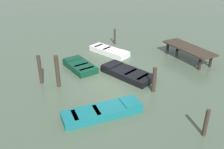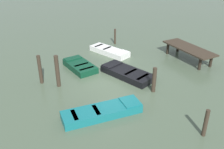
{
  "view_description": "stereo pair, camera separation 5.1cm",
  "coord_description": "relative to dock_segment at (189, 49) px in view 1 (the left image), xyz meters",
  "views": [
    {
      "loc": [
        11.41,
        -7.49,
        7.27
      ],
      "look_at": [
        0.0,
        0.0,
        0.35
      ],
      "focal_mm": 39.7,
      "sensor_mm": 36.0,
      "label": 1
    },
    {
      "loc": [
        11.44,
        -7.45,
        7.27
      ],
      "look_at": [
        0.0,
        0.0,
        0.35
      ],
      "focal_mm": 39.7,
      "sensor_mm": 36.0,
      "label": 2
    }
  ],
  "objects": [
    {
      "name": "ground_plane",
      "position": [
        -0.42,
        -6.36,
        -0.81
      ],
      "size": [
        80.0,
        80.0,
        0.0
      ],
      "primitive_type": "plane",
      "color": "#475642"
    },
    {
      "name": "mooring_piling_mid_right",
      "position": [
        -5.76,
        -2.57,
        -0.16
      ],
      "size": [
        0.17,
        0.17,
        1.31
      ],
      "primitive_type": "cylinder",
      "color": "#33281E",
      "rests_on": "ground_plane"
    },
    {
      "name": "rowboat_dark_green",
      "position": [
        -2.93,
        -7.33,
        -0.6
      ],
      "size": [
        2.68,
        1.42,
        0.46
      ],
      "rotation": [
        0.0,
        0.0,
        3.17
      ],
      "color": "#0C3823",
      "rests_on": "ground_plane"
    },
    {
      "name": "rowboat_white",
      "position": [
        -4.11,
        -4.17,
        -0.6
      ],
      "size": [
        3.46,
        1.92,
        0.46
      ],
      "rotation": [
        0.0,
        0.0,
        0.26
      ],
      "color": "silver",
      "rests_on": "ground_plane"
    },
    {
      "name": "mooring_piling_far_right",
      "position": [
        -2.41,
        -10.17,
        0.08
      ],
      "size": [
        0.22,
        0.22,
        1.79
      ],
      "primitive_type": "cylinder",
      "color": "#33281E",
      "rests_on": "ground_plane"
    },
    {
      "name": "dock_segment",
      "position": [
        0.0,
        0.0,
        0.0
      ],
      "size": [
        4.21,
        1.81,
        0.95
      ],
      "rotation": [
        0.0,
        0.0,
        -0.08
      ],
      "color": "#33281E",
      "rests_on": "ground_plane"
    },
    {
      "name": "mooring_piling_near_left",
      "position": [
        2.07,
        -5.16,
        -0.07
      ],
      "size": [
        0.23,
        0.23,
        1.48
      ],
      "primitive_type": "cylinder",
      "color": "#33281E",
      "rests_on": "ground_plane"
    },
    {
      "name": "rowboat_teal",
      "position": [
        2.44,
        -8.76,
        -0.6
      ],
      "size": [
        1.84,
        4.04,
        0.46
      ],
      "rotation": [
        0.0,
        0.0,
        1.38
      ],
      "color": "#14666B",
      "rests_on": "ground_plane"
    },
    {
      "name": "mooring_piling_mid_left",
      "position": [
        -1.46,
        -9.45,
        0.16
      ],
      "size": [
        0.24,
        0.24,
        1.95
      ],
      "primitive_type": "cylinder",
      "color": "#33281E",
      "rests_on": "ground_plane"
    },
    {
      "name": "mooring_piling_center",
      "position": [
        6.11,
        -5.85,
        -0.15
      ],
      "size": [
        0.18,
        0.18,
        1.33
      ],
      "primitive_type": "cylinder",
      "color": "#33281E",
      "rests_on": "ground_plane"
    },
    {
      "name": "rowboat_black",
      "position": [
        -0.31,
        -5.28,
        -0.6
      ],
      "size": [
        3.7,
        2.18,
        0.46
      ],
      "rotation": [
        0.0,
        0.0,
        3.37
      ],
      "color": "black",
      "rests_on": "ground_plane"
    }
  ]
}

